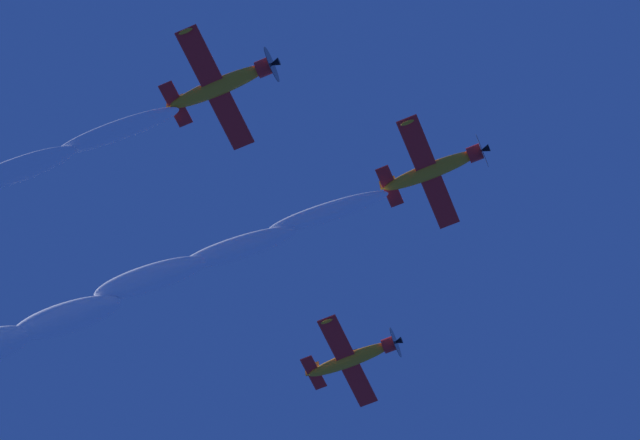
# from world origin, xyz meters

# --- Properties ---
(airplane_lead) EXTENTS (8.73, 7.81, 2.49)m
(airplane_lead) POSITION_xyz_m (5.11, 4.62, 67.14)
(airplane_lead) COLOR orange
(airplane_left_wingman) EXTENTS (8.74, 7.80, 2.44)m
(airplane_left_wingman) POSITION_xyz_m (-9.90, -3.41, 67.01)
(airplane_left_wingman) COLOR orange
(airplane_right_wingman) EXTENTS (8.74, 7.81, 2.41)m
(airplane_right_wingman) POSITION_xyz_m (14.43, -7.70, 65.64)
(airplane_right_wingman) COLOR orange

